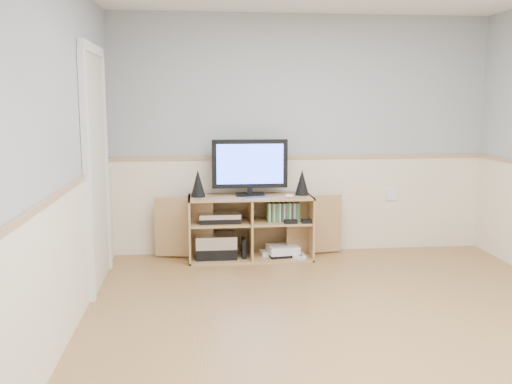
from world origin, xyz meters
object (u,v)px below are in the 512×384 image
Objects in this scene: media_cabinet at (250,225)px; game_consoles at (282,251)px; keyboard at (258,198)px; monitor at (250,165)px.

game_consoles is at bearing -11.93° from media_cabinet.
media_cabinet is at bearing 94.22° from keyboard.
monitor is at bearing 94.88° from keyboard.
keyboard is (0.06, -0.19, -0.30)m from monitor.
media_cabinet is 6.59× the size of keyboard.
media_cabinet is 0.63m from monitor.
media_cabinet is 4.29× the size of game_consoles.
keyboard is 0.65× the size of game_consoles.
monitor is 0.95m from game_consoles.
keyboard is at bearing -72.73° from media_cabinet.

